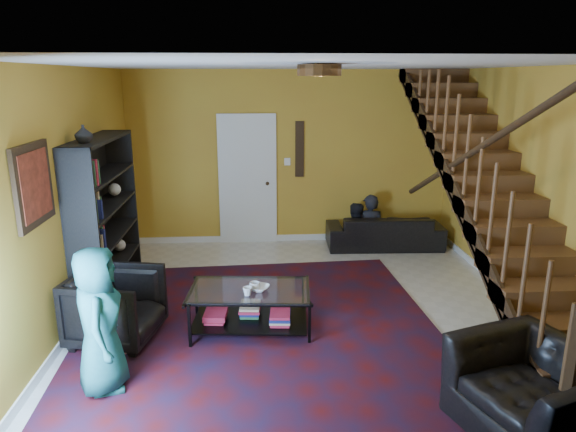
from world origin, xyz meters
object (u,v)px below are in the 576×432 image
bookshelf (106,223)px  coffee_table (250,306)px  armchair_left (116,307)px  sofa (384,231)px  armchair_right (534,393)px

bookshelf → coffee_table: size_ratio=1.49×
bookshelf → armchair_left: (0.35, -1.15, -0.58)m
armchair_left → sofa: bearing=-39.4°
bookshelf → armchair_right: (3.90, -2.85, -0.62)m
armchair_left → armchair_right: size_ratio=0.78×
armchair_right → coffee_table: bearing=-148.8°
bookshelf → armchair_right: bearing=-36.1°
bookshelf → armchair_left: 1.33m
coffee_table → bookshelf: bearing=149.4°
sofa → coffee_table: bearing=53.9°
bookshelf → sofa: size_ratio=1.09×
armchair_right → coffee_table: 2.83m
bookshelf → armchair_right: bookshelf is taller
armchair_right → bookshelf: bearing=-144.9°
bookshelf → sofa: (3.90, 1.70, -0.70)m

